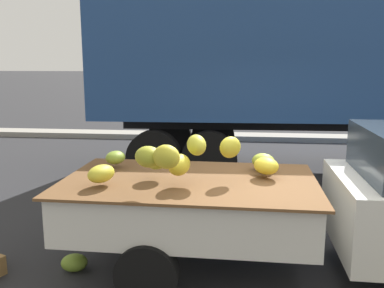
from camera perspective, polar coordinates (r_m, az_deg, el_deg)
ground at (r=5.17m, az=12.54°, el=-16.59°), size 220.00×220.00×0.00m
curb_strip at (r=13.29m, az=8.76°, el=0.93°), size 80.00×0.80×0.16m
pickup_truck at (r=4.94m, az=23.11°, el=-7.47°), size 5.01×1.82×1.70m
semi_trailer at (r=9.70m, az=24.50°, el=11.03°), size 12.08×2.98×3.95m
fallen_banana_bunch_near_tailgate at (r=5.23m, az=-15.66°, el=-15.21°), size 0.35×0.30×0.20m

